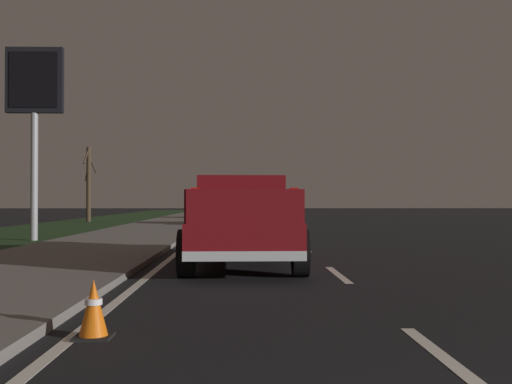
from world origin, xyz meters
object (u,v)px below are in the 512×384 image
Objects in this scene: bare_tree_far at (89,182)px; traffic_cone_near at (94,309)px; gas_price_sign at (34,96)px; pickup_truck at (241,221)px; sedan_white at (243,208)px; sedan_blue at (243,211)px.

traffic_cone_near is at bearing -165.78° from bare_tree_far.
bare_tree_far is at bearing 8.46° from gas_price_sign.
bare_tree_far is (25.34, 9.57, 1.55)m from pickup_truck.
pickup_truck is 6.98m from traffic_cone_near.
gas_price_sign is (7.72, 6.95, 3.93)m from pickup_truck.
pickup_truck is 11.10m from gas_price_sign.
gas_price_sign reaches higher than traffic_cone_near.
pickup_truck is at bearing -138.00° from gas_price_sign.
pickup_truck reaches higher than sedan_white.
traffic_cone_near is at bearing 168.15° from pickup_truck.
bare_tree_far is at bearing 20.69° from pickup_truck.
sedan_white is 7.65× the size of traffic_cone_near.
sedan_blue is at bearing -0.17° from pickup_truck.
gas_price_sign is at bearing 161.46° from sedan_white.
sedan_blue reaches higher than traffic_cone_near.
sedan_white is (10.20, -0.00, 0.00)m from sedan_blue.
sedan_white is 35.45m from traffic_cone_near.
gas_price_sign is 11.15× the size of traffic_cone_near.
pickup_truck is at bearing 179.83° from sedan_blue.
sedan_blue is 0.68× the size of gas_price_sign.
pickup_truck reaches higher than traffic_cone_near.
pickup_truck reaches higher than sedan_blue.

